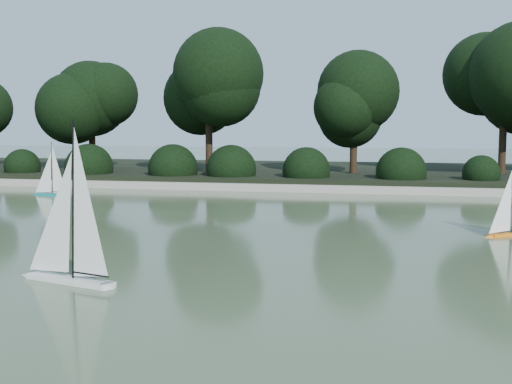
% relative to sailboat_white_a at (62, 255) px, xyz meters
% --- Properties ---
extents(ground, '(80.00, 80.00, 0.00)m').
position_rel_sailboat_white_a_xyz_m(ground, '(1.32, 0.47, -0.28)').
color(ground, '#3B4C2E').
rests_on(ground, ground).
extents(pond_coping, '(40.00, 0.35, 0.18)m').
position_rel_sailboat_white_a_xyz_m(pond_coping, '(1.32, 9.47, -0.19)').
color(pond_coping, gray).
rests_on(pond_coping, ground).
extents(far_bank, '(40.00, 8.00, 0.30)m').
position_rel_sailboat_white_a_xyz_m(far_bank, '(1.32, 13.47, -0.13)').
color(far_bank, black).
rests_on(far_bank, ground).
extents(tree_line, '(26.31, 3.93, 4.39)m').
position_rel_sailboat_white_a_xyz_m(tree_line, '(2.55, 11.90, 2.36)').
color(tree_line, black).
rests_on(tree_line, ground).
extents(shrub_hedge, '(29.10, 1.10, 1.10)m').
position_rel_sailboat_white_a_xyz_m(shrub_hedge, '(1.32, 10.37, 0.17)').
color(shrub_hedge, black).
rests_on(shrub_hedge, ground).
extents(sailboat_white_a, '(1.30, 0.55, 1.79)m').
position_rel_sailboat_white_a_xyz_m(sailboat_white_a, '(0.00, 0.00, 0.00)').
color(sailboat_white_a, silver).
rests_on(sailboat_white_a, ground).
extents(sailboat_orange, '(0.83, 0.64, 1.28)m').
position_rel_sailboat_white_a_xyz_m(sailboat_orange, '(5.05, 3.91, -0.08)').
color(sailboat_orange, orange).
rests_on(sailboat_orange, ground).
extents(sailboat_teal, '(0.98, 0.23, 1.33)m').
position_rel_sailboat_white_a_xyz_m(sailboat_teal, '(-4.47, 7.51, -0.07)').
color(sailboat_teal, '#097580').
rests_on(sailboat_teal, ground).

